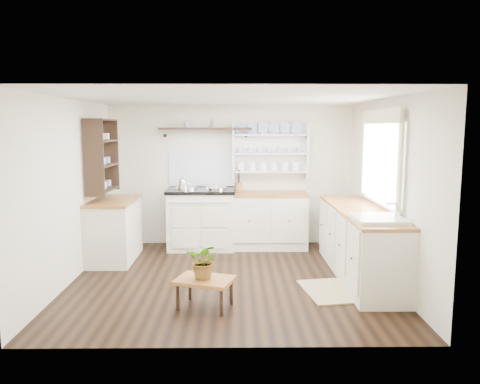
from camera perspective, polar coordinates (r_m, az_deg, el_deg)
floor at (r=6.15m, az=-1.30°, el=-10.53°), size 4.00×3.80×0.01m
wall_back at (r=7.77m, az=-1.16°, el=2.05°), size 4.00×0.02×2.30m
wall_right at (r=6.19m, az=17.51°, el=0.16°), size 0.02×3.80×2.30m
wall_left at (r=6.24m, az=-20.02°, el=0.11°), size 0.02×3.80×2.30m
ceiling at (r=5.84m, az=-1.37°, el=11.39°), size 4.00×3.80×0.01m
window at (r=6.28m, az=16.80°, el=4.10°), size 0.08×1.55×1.22m
aga_cooker at (r=7.56m, az=-4.73°, el=-3.19°), size 1.08×0.75×1.00m
back_cabinets at (r=7.60m, az=3.37°, el=-3.36°), size 1.27×0.63×0.90m
right_cabinets at (r=6.33m, az=14.37°, el=-5.92°), size 0.62×2.43×0.90m
belfast_sink at (r=5.55m, az=16.48°, el=-4.33°), size 0.55×0.60×0.45m
left_cabinets at (r=7.12m, az=-15.08°, el=-4.40°), size 0.62×1.13×0.90m
plate_rack at (r=7.73m, az=3.67°, el=5.02°), size 1.20×0.22×0.90m
high_shelf at (r=7.62m, az=-4.22°, el=7.63°), size 1.50×0.29×0.16m
left_shelving at (r=7.01m, az=-16.51°, el=4.36°), size 0.28×0.80×1.05m
kettle at (r=7.38m, az=-7.01°, el=0.81°), size 0.18×0.18×0.22m
utensil_crock at (r=7.57m, az=-0.22°, el=0.62°), size 0.12×0.12×0.14m
center_table at (r=5.17m, az=-4.32°, el=-10.93°), size 0.70×0.59×0.32m
potted_plant at (r=5.10m, az=-4.35°, el=-8.33°), size 0.43×0.40×0.40m
floor_rug at (r=5.80m, az=10.75°, el=-11.77°), size 0.67×0.92×0.02m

